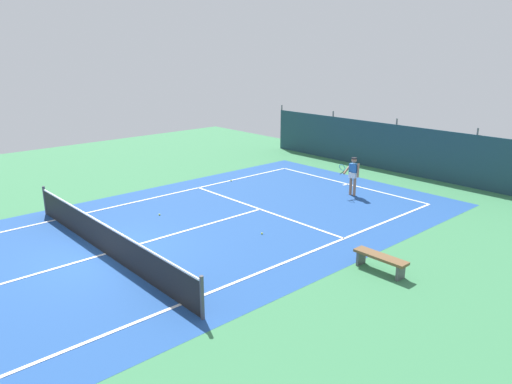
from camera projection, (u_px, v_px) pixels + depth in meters
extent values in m
plane|color=#387A4C|center=(106.00, 254.00, 14.82)|extent=(36.00, 36.00, 0.00)
cube|color=#1E478C|center=(106.00, 254.00, 14.82)|extent=(11.02, 26.60, 0.01)
cube|color=white|center=(347.00, 184.00, 22.47)|extent=(8.22, 0.10, 0.01)
cube|color=white|center=(56.00, 220.00, 17.75)|extent=(0.10, 23.80, 0.01)
cube|color=white|center=(181.00, 304.00, 11.90)|extent=(0.10, 23.80, 0.01)
cube|color=white|center=(260.00, 209.00, 18.93)|extent=(8.22, 0.10, 0.01)
cube|color=white|center=(106.00, 254.00, 14.82)|extent=(0.10, 12.80, 0.01)
cube|color=white|center=(345.00, 185.00, 22.37)|extent=(0.10, 0.30, 0.01)
cube|color=black|center=(105.00, 240.00, 14.69)|extent=(9.92, 0.03, 0.95)
cube|color=white|center=(103.00, 224.00, 14.55)|extent=(9.92, 0.04, 0.05)
cylinder|color=#47474C|center=(45.00, 200.00, 18.24)|extent=(0.10, 0.10, 1.10)
cylinder|color=#47474C|center=(202.00, 298.00, 11.10)|extent=(0.10, 0.10, 1.10)
cube|color=#1E3D4C|center=(394.00, 148.00, 24.50)|extent=(16.22, 0.06, 2.40)
cylinder|color=#595B60|center=(282.00, 127.00, 30.27)|extent=(0.08, 0.08, 2.70)
cylinder|color=#595B60|center=(332.00, 135.00, 27.38)|extent=(0.08, 0.08, 2.70)
cylinder|color=#595B60|center=(395.00, 145.00, 24.50)|extent=(0.08, 0.08, 2.70)
cylinder|color=#595B60|center=(474.00, 158.00, 21.61)|extent=(0.08, 0.08, 2.70)
cube|color=#234C1E|center=(399.00, 159.00, 25.07)|extent=(14.60, 0.70, 1.10)
cylinder|color=#9E7051|center=(355.00, 186.00, 20.61)|extent=(0.12, 0.12, 0.82)
cylinder|color=#9E7051|center=(351.00, 185.00, 20.75)|extent=(0.12, 0.12, 0.82)
cylinder|color=white|center=(353.00, 175.00, 20.54)|extent=(0.40, 0.40, 0.22)
cube|color=#2D6BB7|center=(354.00, 170.00, 20.48)|extent=(0.36, 0.21, 0.56)
sphere|color=#9E7051|center=(354.00, 160.00, 20.36)|extent=(0.22, 0.22, 0.22)
cylinder|color=black|center=(354.00, 158.00, 20.34)|extent=(0.23, 0.23, 0.04)
cylinder|color=#9E7051|center=(358.00, 171.00, 20.32)|extent=(0.09, 0.09, 0.58)
cylinder|color=#9E7051|center=(347.00, 169.00, 20.56)|extent=(0.10, 0.53, 0.41)
cylinder|color=black|center=(342.00, 173.00, 20.43)|extent=(0.04, 0.27, 0.13)
torus|color=teal|center=(342.00, 168.00, 20.37)|extent=(0.31, 0.13, 0.29)
sphere|color=#CCDB33|center=(231.00, 181.00, 22.96)|extent=(0.07, 0.07, 0.07)
sphere|color=#CCDB33|center=(262.00, 233.00, 16.38)|extent=(0.07, 0.07, 0.07)
sphere|color=#CCDB33|center=(159.00, 215.00, 18.24)|extent=(0.07, 0.07, 0.07)
cube|color=brown|center=(381.00, 257.00, 13.54)|extent=(1.60, 0.40, 0.08)
cube|color=#4C4C51|center=(361.00, 257.00, 14.06)|extent=(0.08, 0.36, 0.45)
cube|color=#4C4C51|center=(401.00, 272.00, 13.14)|extent=(0.08, 0.36, 0.45)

